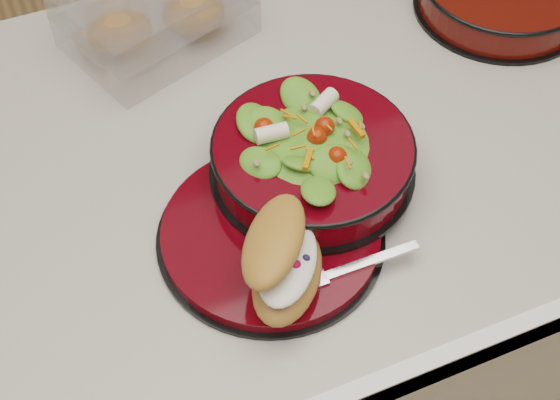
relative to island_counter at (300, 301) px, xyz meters
name	(u,v)px	position (x,y,z in m)	size (l,w,h in m)	color
island_counter	(300,301)	(0.00, 0.00, 0.00)	(1.24, 0.74, 0.90)	white
dinner_plate	(272,234)	(-0.11, -0.15, 0.46)	(0.27, 0.27, 0.02)	black
salad_bowl	(313,151)	(-0.03, -0.09, 0.50)	(0.25, 0.25, 0.10)	black
croissant	(285,260)	(-0.12, -0.22, 0.50)	(0.13, 0.16, 0.08)	#A66733
fork	(353,267)	(-0.05, -0.24, 0.47)	(0.15, 0.02, 0.00)	silver
pastry_box	(156,14)	(-0.13, 0.24, 0.49)	(0.28, 0.25, 0.09)	white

